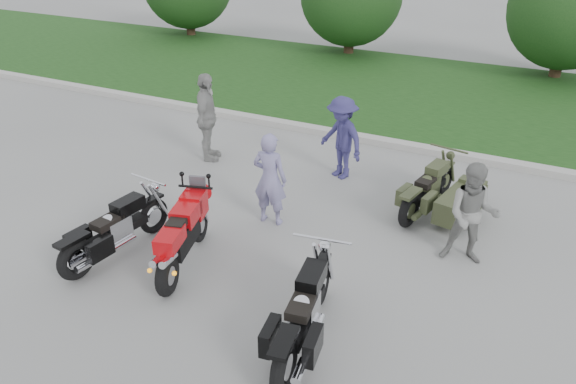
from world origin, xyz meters
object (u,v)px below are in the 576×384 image
at_px(cruiser_sidecar, 446,199).
at_px(person_grey, 473,215).
at_px(person_denim, 342,138).
at_px(cruiser_right, 303,318).
at_px(person_stripe, 270,179).
at_px(person_back, 207,118).
at_px(sportbike_red, 182,235).
at_px(cruiser_left, 112,233).

xyz_separation_m(cruiser_sidecar, person_grey, (0.62, -1.22, 0.45)).
xyz_separation_m(person_grey, person_denim, (-2.95, 1.98, 0.02)).
bearing_deg(cruiser_right, person_stripe, 116.72).
xyz_separation_m(cruiser_right, cruiser_sidecar, (0.89, 4.16, -0.08)).
distance_m(person_denim, person_back, 2.98).
bearing_deg(person_denim, cruiser_right, -47.38).
distance_m(sportbike_red, person_stripe, 1.93).
distance_m(cruiser_right, person_back, 6.26).
height_order(cruiser_right, person_grey, person_grey).
height_order(sportbike_red, person_denim, person_denim).
height_order(cruiser_sidecar, person_stripe, person_stripe).
xyz_separation_m(sportbike_red, person_denim, (0.98, 4.12, 0.28)).
height_order(sportbike_red, cruiser_sidecar, sportbike_red).
distance_m(person_grey, person_back, 6.08).
bearing_deg(cruiser_right, cruiser_sidecar, 69.21).
relative_size(sportbike_red, person_back, 1.06).
bearing_deg(person_stripe, sportbike_red, 69.45).
xyz_separation_m(cruiser_sidecar, person_back, (-5.27, 0.29, 0.58)).
bearing_deg(cruiser_right, cruiser_left, 162.97).
relative_size(cruiser_sidecar, person_back, 1.10).
distance_m(person_stripe, person_denim, 2.32).
bearing_deg(person_back, person_denim, -101.74).
bearing_deg(cruiser_sidecar, person_stripe, -139.91).
height_order(sportbike_red, cruiser_left, sportbike_red).
height_order(cruiser_sidecar, person_denim, person_denim).
bearing_deg(cruiser_left, person_denim, 70.68).
relative_size(sportbike_red, person_grey, 1.22).
relative_size(sportbike_red, person_denim, 1.20).
bearing_deg(person_stripe, cruiser_sidecar, -154.77).
height_order(person_grey, person_back, person_back).
bearing_deg(sportbike_red, cruiser_left, 176.66).
distance_m(sportbike_red, person_back, 4.16).
bearing_deg(person_denim, person_stripe, -74.34).
bearing_deg(cruiser_left, cruiser_sidecar, 45.86).
relative_size(person_stripe, person_grey, 1.01).
bearing_deg(person_denim, person_grey, -7.55).
bearing_deg(person_stripe, person_back, -39.70).
relative_size(cruiser_left, person_stripe, 1.33).
relative_size(cruiser_sidecar, person_denim, 1.24).
relative_size(person_stripe, person_denim, 0.99).
bearing_deg(person_grey, cruiser_sidecar, 106.48).
bearing_deg(person_stripe, cruiser_left, 46.64).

